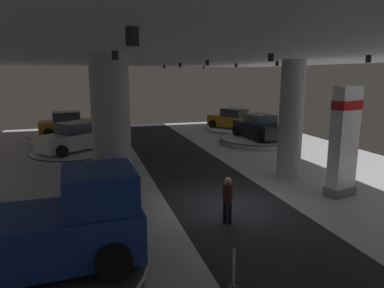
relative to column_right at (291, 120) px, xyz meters
The scene contains 17 objects.
ground 5.66m from the column_right, 147.34° to the right, with size 24.00×44.00×0.06m.
ceiling_with_spotlights 5.67m from the column_right, 147.34° to the right, with size 24.00×44.00×0.39m.
column_right is the anchor object (origin of this frame).
column_left 8.63m from the column_right, 165.31° to the right, with size 1.29×1.29×5.50m.
brand_sign_pylon 3.01m from the column_right, 78.38° to the right, with size 1.37×0.90×4.41m.
display_platform_far_left 12.77m from the column_right, 142.98° to the left, with size 5.23×5.23×0.31m.
display_car_far_left 12.61m from the column_right, 142.85° to the left, with size 4.47×3.90×1.71m.
display_platform_far_right 8.63m from the column_right, 72.72° to the left, with size 5.49×5.49×0.37m.
display_car_far_right 8.38m from the column_right, 72.63° to the left, with size 2.61×4.38×1.71m.
display_platform_deep_right 13.91m from the column_right, 78.09° to the left, with size 4.84×4.84×0.22m.
display_car_deep_right 13.75m from the column_right, 78.00° to the left, with size 3.77×4.51×1.71m.
display_platform_deep_left 17.17m from the column_right, 128.28° to the left, with size 5.75×5.75×0.36m.
display_car_deep_left 17.07m from the column_right, 128.36° to the left, with size 4.35×2.52×1.71m.
display_platform_near_left 12.37m from the column_right, 151.35° to the right, with size 5.68×5.68×0.32m.
pickup_truck_near_left 11.90m from the column_right, 150.66° to the right, with size 5.39×2.84×2.30m.
visitor_walking_near 6.64m from the column_right, 139.46° to the right, with size 0.32×0.32×1.59m.
stanchion_a 9.95m from the column_right, 128.95° to the right, with size 0.28×0.28×1.01m.
Camera 1 is at (-4.92, -11.54, 4.90)m, focal length 32.67 mm.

